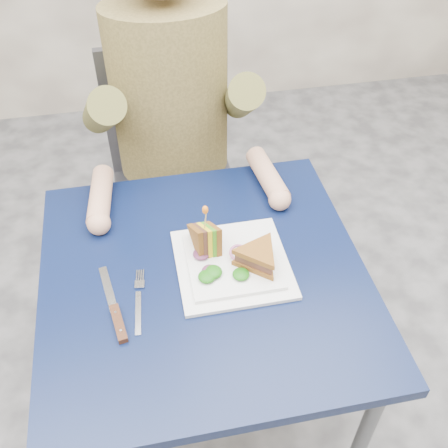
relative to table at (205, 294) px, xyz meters
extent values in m
plane|color=#515154|center=(0.00, 0.00, -0.65)|extent=(4.00, 4.00, 0.00)
cube|color=black|center=(0.00, 0.00, 0.06)|extent=(0.75, 0.75, 0.03)
cylinder|color=#595B5E|center=(-0.32, 0.32, -0.30)|extent=(0.04, 0.04, 0.70)
cylinder|color=#595B5E|center=(0.32, 0.32, -0.30)|extent=(0.04, 0.04, 0.70)
cube|color=#47474C|center=(0.00, 0.60, -0.20)|extent=(0.42, 0.40, 0.04)
cube|color=#47474C|center=(0.00, 0.78, 0.05)|extent=(0.42, 0.03, 0.46)
cylinder|color=#47474C|center=(-0.18, 0.43, -0.44)|extent=(0.02, 0.02, 0.43)
cylinder|color=#47474C|center=(0.18, 0.43, -0.44)|extent=(0.02, 0.02, 0.43)
cylinder|color=#47474C|center=(-0.18, 0.77, -0.44)|extent=(0.02, 0.02, 0.43)
cylinder|color=#47474C|center=(0.18, 0.77, -0.44)|extent=(0.02, 0.02, 0.43)
cylinder|color=brown|center=(0.00, 0.58, 0.22)|extent=(0.34, 0.34, 0.52)
cylinder|color=brown|center=(-0.20, 0.49, 0.23)|extent=(0.15, 0.39, 0.31)
cylinder|color=tan|center=(-0.23, 0.29, 0.11)|extent=(0.08, 0.20, 0.06)
sphere|color=tan|center=(-0.23, 0.19, 0.11)|extent=(0.06, 0.06, 0.06)
cylinder|color=brown|center=(0.20, 0.49, 0.23)|extent=(0.15, 0.39, 0.31)
cylinder|color=tan|center=(0.23, 0.29, 0.11)|extent=(0.08, 0.20, 0.06)
sphere|color=tan|center=(0.23, 0.19, 0.11)|extent=(0.06, 0.06, 0.06)
cube|color=white|center=(0.07, 0.01, 0.08)|extent=(0.26, 0.26, 0.01)
cube|color=white|center=(0.07, 0.01, 0.09)|extent=(0.21, 0.21, 0.01)
cube|color=silver|center=(-0.16, -0.09, 0.08)|extent=(0.02, 0.12, 0.00)
cube|color=silver|center=(-0.15, -0.01, 0.08)|extent=(0.02, 0.02, 0.00)
cube|color=silver|center=(-0.15, 0.02, 0.08)|extent=(0.01, 0.03, 0.00)
cube|color=silver|center=(-0.15, 0.02, 0.08)|extent=(0.01, 0.03, 0.00)
cube|color=silver|center=(-0.14, 0.02, 0.08)|extent=(0.01, 0.03, 0.00)
cube|color=silver|center=(-0.14, 0.02, 0.08)|extent=(0.01, 0.03, 0.00)
cube|color=silver|center=(-0.22, -0.01, 0.08)|extent=(0.04, 0.14, 0.00)
cube|color=black|center=(-0.20, -0.11, 0.09)|extent=(0.04, 0.10, 0.01)
cylinder|color=silver|center=(-0.21, -0.08, 0.09)|extent=(0.01, 0.01, 0.00)
cylinder|color=silver|center=(-0.20, -0.13, 0.09)|extent=(0.01, 0.01, 0.00)
cylinder|color=tan|center=(0.02, 0.06, 0.20)|extent=(0.01, 0.01, 0.06)
ellipsoid|color=orange|center=(0.02, 0.06, 0.23)|extent=(0.01, 0.01, 0.02)
torus|color=#9E4C7A|center=(0.08, 0.02, 0.11)|extent=(0.04, 0.04, 0.02)
camera|label=1|loc=(-0.11, -0.79, 1.00)|focal=42.00mm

